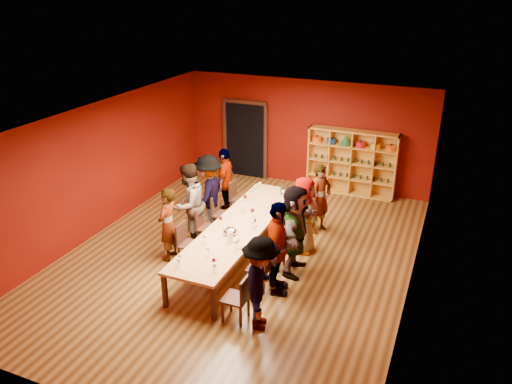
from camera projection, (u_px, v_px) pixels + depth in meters
room_shell at (239, 192)px, 10.15m from camera, size 7.10×9.10×3.04m
tasting_table at (239, 227)px, 10.46m from camera, size 1.10×4.50×0.75m
doorway at (246, 139)px, 14.69m from camera, size 1.40×0.17×2.30m
shelving_unit at (352, 159)px, 13.51m from camera, size 2.40×0.40×1.80m
chair_person_left_1 at (186, 241)px, 10.30m from camera, size 0.42×0.42×0.89m
person_left_1 at (168, 224)px, 10.33m from camera, size 0.48×0.62×1.61m
chair_person_left_2 at (205, 225)px, 10.99m from camera, size 0.42×0.42×0.89m
person_left_2 at (189, 204)px, 10.95m from camera, size 0.63×0.97×1.86m
chair_person_left_3 at (220, 212)px, 11.61m from camera, size 0.42×0.42×0.89m
person_left_3 at (209, 193)px, 11.54m from camera, size 0.59×1.22×1.83m
chair_person_left_4 at (237, 196)px, 12.43m from camera, size 0.42×0.42×0.89m
person_left_4 at (225, 181)px, 12.40m from camera, size 0.60×1.05×1.70m
chair_person_right_0 at (240, 296)px, 8.53m from camera, size 0.42×0.42×0.89m
person_right_0 at (261, 284)px, 8.25m from camera, size 0.72×1.18×1.70m
chair_person_right_1 at (263, 266)px, 9.42m from camera, size 0.42×0.42×0.89m
person_right_1 at (277, 249)px, 9.14m from camera, size 0.78×1.19×1.86m
chair_person_right_2 at (278, 246)px, 10.11m from camera, size 0.42×0.42×0.89m
person_right_2 at (295, 230)px, 9.80m from camera, size 0.60×1.77×1.88m
chair_person_right_3 at (292, 228)px, 10.86m from camera, size 0.42×0.42×0.89m
person_right_3 at (304, 215)px, 10.63m from camera, size 0.48×0.85×1.71m
chair_person_right_4 at (306, 209)px, 11.72m from camera, size 0.42×0.42×0.89m
person_right_4 at (320, 199)px, 11.47m from camera, size 0.65×0.74×1.67m
wine_glass_0 at (214, 261)px, 8.86m from camera, size 0.07×0.07×0.18m
wine_glass_1 at (256, 193)px, 11.63m from camera, size 0.07×0.07×0.19m
wine_glass_2 at (208, 249)px, 9.21m from camera, size 0.08×0.08×0.20m
wine_glass_3 at (245, 197)px, 11.36m from camera, size 0.09×0.09×0.22m
wine_glass_4 at (179, 260)px, 8.85m from camera, size 0.08×0.08×0.19m
wine_glass_5 at (204, 237)px, 9.65m from camera, size 0.08×0.08×0.20m
wine_glass_6 at (283, 192)px, 11.67m from camera, size 0.08×0.08×0.19m
wine_glass_7 at (237, 240)px, 9.48m from camera, size 0.09×0.09×0.22m
wine_glass_8 at (270, 205)px, 11.03m from camera, size 0.07×0.07×0.18m
wine_glass_9 at (225, 228)px, 10.00m from camera, size 0.07×0.07×0.18m
wine_glass_10 at (253, 222)px, 10.20m from camera, size 0.09×0.09×0.21m
wine_glass_11 at (236, 242)px, 9.43m from camera, size 0.09×0.09×0.22m
wine_glass_12 at (255, 187)px, 11.97m from camera, size 0.07×0.07×0.18m
wine_glass_13 at (241, 202)px, 11.17m from camera, size 0.08×0.08×0.20m
wine_glass_14 at (221, 219)px, 10.34m from camera, size 0.09×0.09×0.22m
wine_glass_15 at (252, 211)px, 10.69m from camera, size 0.09×0.09×0.22m
wine_glass_16 at (285, 188)px, 11.89m from camera, size 0.07×0.07×0.18m
wine_glass_17 at (214, 265)px, 8.71m from camera, size 0.07×0.07×0.18m
wine_glass_18 at (255, 221)px, 10.31m from camera, size 0.07×0.07×0.18m
wine_glass_19 at (180, 256)px, 8.98m from camera, size 0.08×0.08×0.20m
wine_glass_20 at (267, 207)px, 10.92m from camera, size 0.07×0.07×0.19m
wine_glass_21 at (260, 184)px, 12.10m from camera, size 0.08×0.08×0.20m
wine_glass_22 at (230, 213)px, 10.64m from camera, size 0.08×0.08×0.19m
spittoon_bowl at (230, 231)px, 10.02m from camera, size 0.28×0.28×0.16m
carafe_a at (242, 208)px, 10.93m from camera, size 0.10×0.10×0.23m
carafe_b at (230, 237)px, 9.69m from camera, size 0.12×0.12×0.27m
wine_bottle at (282, 190)px, 11.87m from camera, size 0.07×0.07×0.27m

